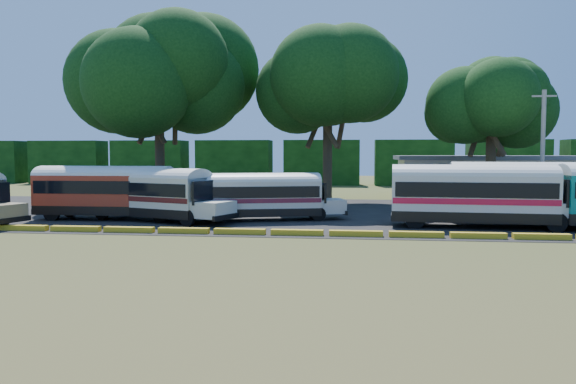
# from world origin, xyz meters

# --- Properties ---
(ground) EXTENTS (160.00, 160.00, 0.00)m
(ground) POSITION_xyz_m (0.00, 0.00, 0.00)
(ground) COLOR #364F1A
(ground) RESTS_ON ground
(asphalt_strip) EXTENTS (64.00, 24.00, 0.02)m
(asphalt_strip) POSITION_xyz_m (1.00, 12.00, 0.01)
(asphalt_strip) COLOR black
(asphalt_strip) RESTS_ON ground
(curb) EXTENTS (53.70, 0.45, 0.30)m
(curb) POSITION_xyz_m (-0.00, 1.00, 0.15)
(curb) COLOR yellow
(curb) RESTS_ON ground
(terminal_building) EXTENTS (19.00, 9.00, 4.00)m
(terminal_building) POSITION_xyz_m (18.00, 30.00, 2.03)
(terminal_building) COLOR silver
(terminal_building) RESTS_ON ground
(treeline_backdrop) EXTENTS (130.00, 4.00, 6.00)m
(treeline_backdrop) POSITION_xyz_m (0.00, 48.00, 3.00)
(treeline_backdrop) COLOR black
(treeline_backdrop) RESTS_ON ground
(bus_red) EXTENTS (10.42, 2.65, 3.43)m
(bus_red) POSITION_xyz_m (-11.11, 6.47, 1.96)
(bus_red) COLOR black
(bus_red) RESTS_ON ground
(bus_cream_west) EXTENTS (10.29, 5.97, 3.32)m
(bus_cream_west) POSITION_xyz_m (-8.20, 6.12, 1.87)
(bus_cream_west) COLOR black
(bus_cream_west) RESTS_ON ground
(bus_cream_east) EXTENTS (9.38, 4.58, 3.00)m
(bus_cream_east) POSITION_xyz_m (-1.27, 7.16, 1.69)
(bus_cream_east) COLOR black
(bus_cream_east) RESTS_ON ground
(bus_white_red) EXTENTS (11.06, 3.50, 3.58)m
(bus_white_red) POSITION_xyz_m (11.23, 5.17, 2.02)
(bus_white_red) COLOR black
(bus_white_red) RESTS_ON ground
(bus_white_blue) EXTENTS (11.49, 4.11, 3.69)m
(bus_white_blue) POSITION_xyz_m (15.16, 7.97, 2.09)
(bus_white_blue) COLOR black
(bus_white_blue) RESTS_ON ground
(tree_west) EXTENTS (12.49, 12.49, 15.77)m
(tree_west) POSITION_xyz_m (-11.89, 18.15, 11.16)
(tree_west) COLOR #322819
(tree_west) RESTS_ON ground
(tree_center) EXTENTS (10.86, 10.86, 14.51)m
(tree_center) POSITION_xyz_m (2.05, 21.01, 10.48)
(tree_center) COLOR #322819
(tree_center) RESTS_ON ground
(tree_east) EXTENTS (8.08, 8.08, 11.98)m
(tree_east) POSITION_xyz_m (15.36, 19.79, 8.94)
(tree_east) COLOR #322819
(tree_east) RESTS_ON ground
(utility_pole) EXTENTS (1.60, 0.30, 8.53)m
(utility_pole) POSITION_xyz_m (17.16, 12.81, 4.38)
(utility_pole) COLOR gray
(utility_pole) RESTS_ON ground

